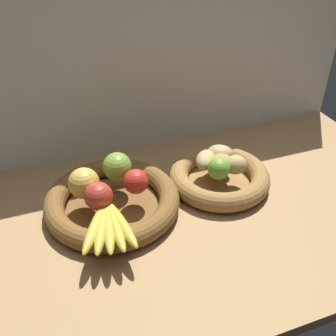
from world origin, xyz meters
TOP-DOWN VIEW (x-y plane):
  - ground_plane at (0.00, 0.00)cm, footprint 140.00×90.00cm
  - back_wall at (0.00, 30.00)cm, footprint 140.00×3.00cm
  - fruit_bowl_left at (-17.11, 1.00)cm, footprint 35.13×35.13cm
  - fruit_bowl_right at (13.70, 1.00)cm, footprint 28.31×28.31cm
  - apple_red_right at (-10.96, -0.69)cm, footprint 6.43×6.43cm
  - apple_golden_left at (-23.47, 2.20)cm, footprint 7.86×7.86cm
  - apple_green_back at (-13.96, 6.38)cm, footprint 7.70×7.70cm
  - apple_red_front at (-21.09, -3.48)cm, footprint 6.95×6.95cm
  - banana_bunch_front at (-20.81, -11.76)cm, footprint 13.58×18.93cm
  - potato_oblong at (10.34, 3.61)cm, footprint 8.93×9.63cm
  - potato_large at (13.70, 1.00)cm, footprint 6.86×5.78cm
  - potato_back at (15.56, 5.10)cm, footprint 9.40×8.71cm
  - potato_small at (16.68, -1.98)cm, footprint 7.02×6.62cm
  - lime_near at (11.29, -2.61)cm, footprint 6.07×6.07cm

SIDE VIEW (x-z plane):
  - ground_plane at x=0.00cm, z-range -3.00..0.00cm
  - fruit_bowl_left at x=-17.11cm, z-range -0.18..5.18cm
  - fruit_bowl_right at x=13.70cm, z-range -0.17..5.20cm
  - banana_bunch_front at x=-20.81cm, z-range 5.36..8.11cm
  - potato_oblong at x=10.34cm, z-range 5.36..9.67cm
  - potato_large at x=13.70cm, z-range 5.36..9.77cm
  - potato_back at x=15.56cm, z-range 5.36..9.86cm
  - potato_small at x=16.68cm, z-range 5.36..10.56cm
  - lime_near at x=11.29cm, z-range 5.36..11.43cm
  - apple_red_right at x=-10.96cm, z-range 5.36..11.79cm
  - apple_red_front at x=-21.09cm, z-range 5.36..12.31cm
  - apple_green_back at x=-13.96cm, z-range 5.36..13.07cm
  - apple_golden_left at x=-23.47cm, z-range 5.36..13.22cm
  - back_wall at x=0.00cm, z-range 0.00..55.00cm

